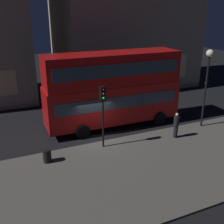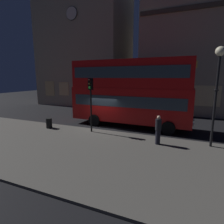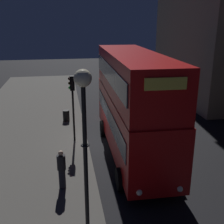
{
  "view_description": "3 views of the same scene",
  "coord_description": "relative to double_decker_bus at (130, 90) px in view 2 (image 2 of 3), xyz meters",
  "views": [
    {
      "loc": [
        -6.08,
        -16.57,
        8.66
      ],
      "look_at": [
        1.69,
        1.04,
        1.33
      ],
      "focal_mm": 44.15,
      "sensor_mm": 36.0,
      "label": 1
    },
    {
      "loc": [
        6.62,
        -13.6,
        4.25
      ],
      "look_at": [
        0.67,
        0.57,
        1.33
      ],
      "focal_mm": 29.43,
      "sensor_mm": 36.0,
      "label": 2
    },
    {
      "loc": [
        16.12,
        -2.09,
        7.26
      ],
      "look_at": [
        0.82,
        0.57,
        2.16
      ],
      "focal_mm": 45.0,
      "sensor_mm": 36.0,
      "label": 3
    }
  ],
  "objects": [
    {
      "name": "ground_plane",
      "position": [
        -1.95,
        -1.5,
        -3.15
      ],
      "size": [
        80.0,
        80.0,
        0.0
      ],
      "primitive_type": "plane",
      "color": "black"
    },
    {
      "name": "sidewalk_slab",
      "position": [
        -1.95,
        -6.43,
        -3.09
      ],
      "size": [
        44.0,
        8.16,
        0.12
      ],
      "primitive_type": "cube",
      "color": "#4C4944",
      "rests_on": "ground"
    },
    {
      "name": "building_with_clock",
      "position": [
        -10.91,
        11.3,
        6.37
      ],
      "size": [
        12.95,
        8.88,
        19.03
      ],
      "color": "tan",
      "rests_on": "ground"
    },
    {
      "name": "building_plain_facade",
      "position": [
        6.43,
        11.21,
        3.87
      ],
      "size": [
        15.03,
        9.76,
        14.04
      ],
      "color": "tan",
      "rests_on": "ground"
    },
    {
      "name": "double_decker_bus",
      "position": [
        0.0,
        0.0,
        0.0
      ],
      "size": [
        10.36,
        3.04,
        5.66
      ],
      "rotation": [
        0.0,
        0.0,
        -0.02
      ],
      "color": "#B20F0F",
      "rests_on": "ground"
    },
    {
      "name": "traffic_light_near_kerb",
      "position": [
        -2.07,
        -3.15,
        -0.11
      ],
      "size": [
        0.34,
        0.37,
        4.06
      ],
      "rotation": [
        0.0,
        0.0,
        0.08
      ],
      "color": "black",
      "rests_on": "sidewalk_slab"
    },
    {
      "name": "street_lamp",
      "position": [
        6.1,
        -3.04,
        1.33
      ],
      "size": [
        0.54,
        0.54,
        5.81
      ],
      "color": "black",
      "rests_on": "sidewalk_slab"
    },
    {
      "name": "pedestrian",
      "position": [
        3.07,
        -3.9,
        -2.1
      ],
      "size": [
        0.38,
        0.38,
        1.82
      ],
      "rotation": [
        0.0,
        0.0,
        2.94
      ],
      "color": "black",
      "rests_on": "sidewalk_slab"
    },
    {
      "name": "litter_bin",
      "position": [
        -5.8,
        -3.58,
        -2.63
      ],
      "size": [
        0.48,
        0.48,
        0.81
      ],
      "primitive_type": "cylinder",
      "color": "black",
      "rests_on": "sidewalk_slab"
    }
  ]
}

